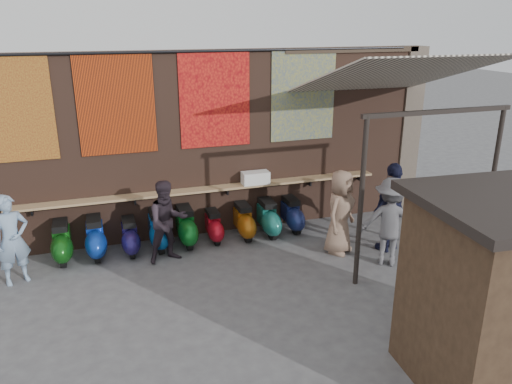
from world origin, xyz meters
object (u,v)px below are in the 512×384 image
Objects in this scene: diner_left at (12,240)px; market_stall at (511,297)px; scooter_stool_3 at (158,230)px; scooter_stool_4 at (186,227)px; shelf_box at (255,178)px; scooter_stool_7 at (268,218)px; diner_right at (168,222)px; scooter_stool_2 at (130,237)px; scooter_stool_5 at (214,226)px; scooter_stool_0 at (62,243)px; shopper_tan at (340,212)px; scooter_stool_6 at (244,221)px; shopper_navy at (392,207)px; shopper_grey at (390,222)px; scooter_stool_8 at (292,215)px; scooter_stool_1 at (96,238)px.

market_stall is (6.42, -4.88, 0.40)m from diner_left.
scooter_stool_3 and scooter_stool_4 have the same top height.
scooter_stool_7 is at bearing -61.51° from shelf_box.
scooter_stool_2 is at bearing 129.91° from diner_right.
diner_left is (-3.85, -0.63, 0.50)m from scooter_stool_5.
scooter_stool_7 is (1.83, -0.07, -0.01)m from scooter_stool_4.
diner_right is at bearing -17.11° from scooter_stool_0.
diner_right is at bearing 130.94° from shopper_tan.
scooter_stool_0 is 3.76m from scooter_stool_6.
shopper_navy reaches higher than diner_left.
diner_right reaches higher than shelf_box.
scooter_stool_2 is (-2.82, -0.33, -0.90)m from shelf_box.
shelf_box is at bearing -15.55° from shopper_grey.
scooter_stool_2 is 0.96× the size of scooter_stool_8.
scooter_stool_1 is 1.00× the size of scooter_stool_4.
scooter_stool_0 is 2.48m from scooter_stool_4.
shopper_tan is (0.49, -1.34, 0.50)m from scooter_stool_8.
scooter_stool_6 is 0.56m from scooter_stool_7.
shelf_box is 0.36× the size of diner_left.
scooter_stool_7 is at bearing -1.97° from scooter_stool_3.
scooter_stool_1 is at bearing -179.76° from scooter_stool_5.
scooter_stool_7 is 5.66m from market_stall.
scooter_stool_3 is at bearing 89.44° from diner_right.
market_stall reaches higher than scooter_stool_2.
shelf_box is 0.70× the size of scooter_stool_4.
shopper_tan reaches higher than scooter_stool_0.
shelf_box reaches higher than scooter_stool_5.
scooter_stool_6 reaches higher than scooter_stool_5.
scooter_stool_5 is 0.38× the size of shopper_navy.
shopper_tan is (2.33, -1.33, 0.54)m from scooter_stool_5.
shopper_grey is at bearing -49.11° from scooter_stool_7.
scooter_stool_0 is 4.31m from scooter_stool_7.
scooter_stool_1 is at bearing 136.39° from market_stall.
scooter_stool_3 is (1.89, 0.02, 0.01)m from scooter_stool_0.
diner_left is (-4.53, -0.59, 0.46)m from scooter_stool_6.
shopper_navy reaches higher than scooter_stool_7.
shopper_navy is (3.40, -1.55, 0.60)m from scooter_stool_5.
market_stall reaches higher than scooter_stool_6.
scooter_stool_2 is at bearing 179.85° from scooter_stool_7.
scooter_stool_0 is 1.06× the size of scooter_stool_6.
scooter_stool_5 is 0.41× the size of shopper_tan.
scooter_stool_0 reaches higher than scooter_stool_5.
diner_left reaches higher than scooter_stool_0.
shopper_grey is 0.71× the size of market_stall.
shopper_tan is (4.10, -1.26, 0.52)m from scooter_stool_2.
shopper_tan is at bearing -31.28° from shopper_navy.
shopper_navy reaches higher than shopper_tan.
diner_right is at bearing -156.88° from shelf_box.
market_stall reaches higher than shopper_grey.
scooter_stool_3 is at bearing 8.20° from shopper_grey.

